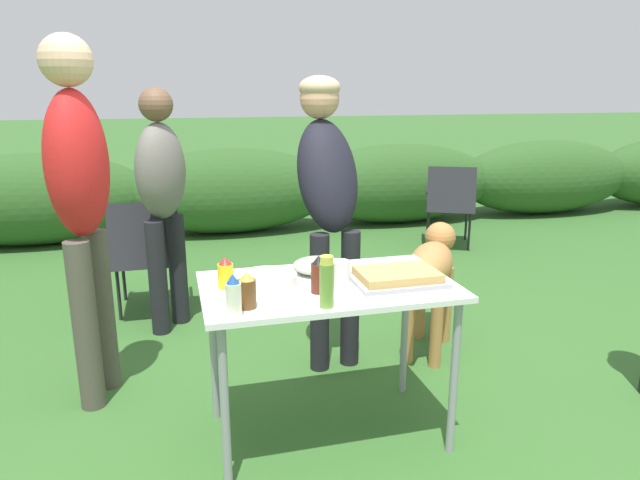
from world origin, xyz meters
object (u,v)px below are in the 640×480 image
mustard_bottle (226,273)px  folding_table (328,300)px  standing_person_in_gray_fleece (328,186)px  camp_chair_near_hedge (450,202)px  mixing_bowl (319,265)px  mayo_bottle (234,296)px  paper_cup_stack (340,275)px  food_tray (397,277)px  standing_person_in_dark_puffer (80,189)px  camp_chair_green_behind_table (146,250)px  bbq_sauce_bottle (319,275)px  beer_bottle (247,291)px  plate_stack (267,280)px  standing_person_in_red_jacket (162,190)px  relish_jar (327,282)px  dog (432,269)px

mustard_bottle → folding_table: bearing=-9.1°
standing_person_in_gray_fleece → camp_chair_near_hedge: (1.84, 2.06, -0.57)m
mixing_bowl → mayo_bottle: bearing=-135.8°
paper_cup_stack → food_tray: bearing=4.0°
standing_person_in_dark_puffer → camp_chair_green_behind_table: 1.31m
bbq_sauce_bottle → standing_person_in_dark_puffer: 1.26m
standing_person_in_dark_puffer → paper_cup_stack: bearing=-106.8°
bbq_sauce_bottle → camp_chair_near_hedge: bearing=54.0°
beer_bottle → camp_chair_green_behind_table: size_ratio=0.18×
plate_stack → camp_chair_near_hedge: 3.62m
food_tray → standing_person_in_red_jacket: size_ratio=0.25×
mustard_bottle → mixing_bowl: bearing=12.9°
mayo_bottle → standing_person_in_dark_puffer: bearing=124.9°
camp_chair_green_behind_table → mustard_bottle: bearing=-75.8°
folding_table → relish_jar: 0.32m
plate_stack → mustard_bottle: (-0.18, 0.02, 0.04)m
camp_chair_near_hedge → standing_person_in_red_jacket: bearing=-129.2°
folding_table → camp_chair_near_hedge: (2.05, 2.82, -0.20)m
plate_stack → mixing_bowl: 0.29m
food_tray → dog: size_ratio=0.50×
camp_chair_green_behind_table → camp_chair_near_hedge: 3.07m
standing_person_in_red_jacket → dog: (1.54, -0.74, -0.43)m
standing_person_in_gray_fleece → standing_person_in_red_jacket: bearing=135.9°
standing_person_in_gray_fleece → standing_person_in_red_jacket: (-0.90, 0.70, -0.10)m
relish_jar → standing_person_in_red_jacket: (-0.61, 1.72, 0.10)m
mayo_bottle → camp_chair_near_hedge: (2.49, 3.08, -0.35)m
paper_cup_stack → dog: paper_cup_stack is taller
paper_cup_stack → mustard_bottle: bearing=162.4°
mayo_bottle → beer_bottle: 0.09m
food_tray → beer_bottle: size_ratio=2.67×
paper_cup_stack → camp_chair_near_hedge: paper_cup_stack is taller
relish_jar → paper_cup_stack: bearing=58.7°
bbq_sauce_bottle → standing_person_in_gray_fleece: size_ratio=0.10×
food_tray → dog: (0.55, 0.78, -0.25)m
folding_table → standing_person_in_gray_fleece: (0.21, 0.76, 0.38)m
beer_bottle → mayo_bottle: bearing=-131.5°
standing_person_in_dark_puffer → dog: size_ratio=2.33×
folding_table → standing_person_in_red_jacket: size_ratio=0.70×
standing_person_in_gray_fleece → standing_person_in_red_jacket: standing_person_in_gray_fleece is taller
plate_stack → relish_jar: (0.18, -0.31, 0.08)m
bbq_sauce_bottle → mustard_bottle: 0.40m
food_tray → bbq_sauce_bottle: bearing=-174.7°
standing_person_in_dark_puffer → mayo_bottle: bearing=-128.7°
beer_bottle → standing_person_in_gray_fleece: standing_person_in_gray_fleece is taller
folding_table → standing_person_in_gray_fleece: standing_person_in_gray_fleece is taller
standing_person_in_red_jacket → paper_cup_stack: bearing=-115.1°
relish_jar → camp_chair_near_hedge: size_ratio=0.25×
food_tray → mayo_bottle: 0.76m
standing_person_in_gray_fleece → standing_person_in_dark_puffer: (-1.27, -0.13, 0.06)m
folding_table → beer_bottle: (-0.38, -0.19, 0.15)m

